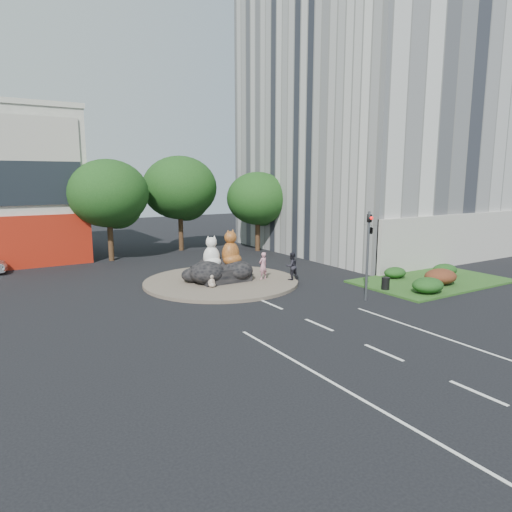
# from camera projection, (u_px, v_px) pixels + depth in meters

# --- Properties ---
(ground) EXTENTS (120.00, 120.00, 0.00)m
(ground) POSITION_uv_depth(u_px,v_px,m) (319.00, 325.00, 21.38)
(ground) COLOR black
(ground) RESTS_ON ground
(roundabout_island) EXTENTS (10.00, 10.00, 0.20)m
(roundabout_island) POSITION_uv_depth(u_px,v_px,m) (221.00, 282.00, 29.75)
(roundabout_island) COLOR brown
(roundabout_island) RESTS_ON ground
(rock_plinth) EXTENTS (3.20, 2.60, 0.90)m
(rock_plinth) POSITION_uv_depth(u_px,v_px,m) (221.00, 273.00, 29.66)
(rock_plinth) COLOR black
(rock_plinth) RESTS_ON roundabout_island
(office_tower) EXTENTS (20.00, 20.00, 35.00)m
(office_tower) POSITION_uv_depth(u_px,v_px,m) (382.00, 60.00, 42.10)
(office_tower) COLOR silver
(office_tower) RESTS_ON ground
(grass_verge) EXTENTS (10.00, 6.00, 0.12)m
(grass_verge) POSITION_uv_depth(u_px,v_px,m) (432.00, 281.00, 30.07)
(grass_verge) COLOR #1B4416
(grass_verge) RESTS_ON ground
(tree_left) EXTENTS (6.46, 6.46, 8.27)m
(tree_left) POSITION_uv_depth(u_px,v_px,m) (109.00, 197.00, 36.96)
(tree_left) COLOR #382314
(tree_left) RESTS_ON ground
(tree_mid) EXTENTS (6.84, 6.84, 8.76)m
(tree_mid) POSITION_uv_depth(u_px,v_px,m) (180.00, 191.00, 42.20)
(tree_mid) COLOR #382314
(tree_mid) RESTS_ON ground
(tree_right) EXTENTS (5.70, 5.70, 7.30)m
(tree_right) POSITION_uv_depth(u_px,v_px,m) (258.00, 201.00, 42.09)
(tree_right) COLOR #382314
(tree_right) RESTS_ON ground
(hedge_near_green) EXTENTS (2.00, 1.60, 0.90)m
(hedge_near_green) POSITION_uv_depth(u_px,v_px,m) (428.00, 285.00, 26.76)
(hedge_near_green) COLOR #153812
(hedge_near_green) RESTS_ON grass_verge
(hedge_red) EXTENTS (2.20, 1.76, 0.99)m
(hedge_red) POSITION_uv_depth(u_px,v_px,m) (440.00, 277.00, 28.88)
(hedge_red) COLOR #441F12
(hedge_red) RESTS_ON grass_verge
(hedge_mid_green) EXTENTS (1.80, 1.44, 0.81)m
(hedge_mid_green) POSITION_uv_depth(u_px,v_px,m) (445.00, 270.00, 31.44)
(hedge_mid_green) COLOR #153812
(hedge_mid_green) RESTS_ON grass_verge
(hedge_back_green) EXTENTS (1.60, 1.28, 0.72)m
(hedge_back_green) POSITION_uv_depth(u_px,v_px,m) (395.00, 273.00, 30.74)
(hedge_back_green) COLOR #153812
(hedge_back_green) RESTS_ON grass_verge
(traffic_light) EXTENTS (0.44, 1.24, 5.00)m
(traffic_light) POSITION_uv_depth(u_px,v_px,m) (370.00, 236.00, 25.06)
(traffic_light) COLOR #595B60
(traffic_light) RESTS_ON ground
(street_lamp) EXTENTS (2.34, 0.22, 8.06)m
(street_lamp) POSITION_uv_depth(u_px,v_px,m) (386.00, 208.00, 33.91)
(street_lamp) COLOR #595B60
(street_lamp) RESTS_ON ground
(cat_white) EXTENTS (1.44, 1.31, 2.06)m
(cat_white) POSITION_uv_depth(u_px,v_px,m) (211.00, 251.00, 29.21)
(cat_white) COLOR silver
(cat_white) RESTS_ON rock_plinth
(cat_tabby) EXTENTS (1.78, 1.66, 2.39)m
(cat_tabby) POSITION_uv_depth(u_px,v_px,m) (231.00, 248.00, 29.74)
(cat_tabby) COLOR orange
(cat_tabby) RESTS_ON rock_plinth
(kitten_calico) EXTENTS (0.63, 0.59, 0.85)m
(kitten_calico) POSITION_uv_depth(u_px,v_px,m) (212.00, 280.00, 27.79)
(kitten_calico) COLOR beige
(kitten_calico) RESTS_ON roundabout_island
(kitten_white) EXTENTS (0.70, 0.69, 0.88)m
(kitten_white) POSITION_uv_depth(u_px,v_px,m) (244.00, 273.00, 29.90)
(kitten_white) COLOR silver
(kitten_white) RESTS_ON roundabout_island
(pedestrian_pink) EXTENTS (0.74, 0.57, 1.80)m
(pedestrian_pink) POSITION_uv_depth(u_px,v_px,m) (263.00, 266.00, 29.86)
(pedestrian_pink) COLOR #BF7C8C
(pedestrian_pink) RESTS_ON roundabout_island
(pedestrian_dark) EXTENTS (0.89, 0.70, 1.81)m
(pedestrian_dark) POSITION_uv_depth(u_px,v_px,m) (292.00, 266.00, 29.73)
(pedestrian_dark) COLOR black
(pedestrian_dark) RESTS_ON roundabout_island
(litter_bin) EXTENTS (0.59, 0.59, 0.74)m
(litter_bin) POSITION_uv_depth(u_px,v_px,m) (386.00, 283.00, 27.56)
(litter_bin) COLOR black
(litter_bin) RESTS_ON grass_verge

